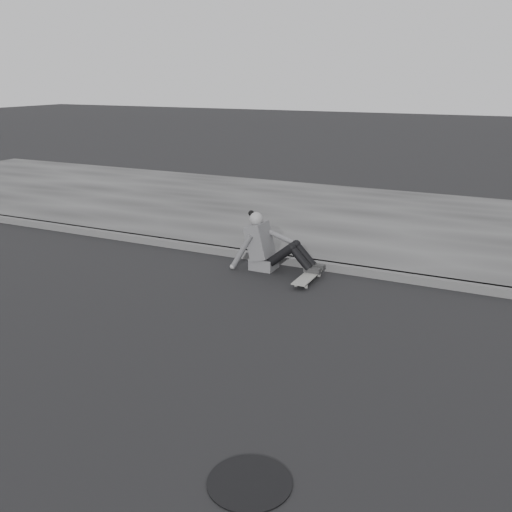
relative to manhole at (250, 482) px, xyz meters
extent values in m
plane|color=black|center=(-2.08, 2.12, -0.01)|extent=(80.00, 80.00, 0.00)
cube|color=#4B4B4B|center=(-2.08, 4.70, 0.05)|extent=(24.00, 0.16, 0.12)
cube|color=#3C3C3C|center=(-2.08, 7.72, 0.05)|extent=(24.00, 6.00, 0.12)
cylinder|color=black|center=(0.00, 0.00, 0.00)|extent=(0.62, 0.62, 0.01)
cylinder|color=gray|center=(-1.18, 3.83, 0.02)|extent=(0.03, 0.05, 0.05)
cylinder|color=gray|center=(-1.03, 3.83, 0.02)|extent=(0.03, 0.05, 0.05)
cylinder|color=gray|center=(-1.18, 4.35, 0.02)|extent=(0.03, 0.05, 0.05)
cylinder|color=gray|center=(-1.03, 4.35, 0.02)|extent=(0.03, 0.05, 0.05)
cube|color=#303032|center=(-1.10, 3.83, 0.05)|extent=(0.16, 0.04, 0.03)
cube|color=#303032|center=(-1.10, 4.35, 0.05)|extent=(0.16, 0.04, 0.03)
cube|color=slate|center=(-1.10, 4.09, 0.07)|extent=(0.20, 0.78, 0.02)
cube|color=#515153|center=(-1.90, 4.34, 0.08)|extent=(0.36, 0.34, 0.18)
cube|color=#515153|center=(-1.97, 4.34, 0.42)|extent=(0.37, 0.40, 0.57)
cube|color=#515153|center=(-2.10, 4.34, 0.54)|extent=(0.14, 0.30, 0.20)
cylinder|color=gray|center=(-2.02, 4.34, 0.66)|extent=(0.09, 0.09, 0.08)
sphere|color=gray|center=(-2.03, 4.34, 0.75)|extent=(0.20, 0.20, 0.20)
sphere|color=black|center=(-2.12, 4.36, 0.82)|extent=(0.09, 0.09, 0.09)
cylinder|color=black|center=(-1.59, 4.25, 0.28)|extent=(0.43, 0.13, 0.39)
cylinder|color=black|center=(-1.59, 4.43, 0.28)|extent=(0.43, 0.13, 0.39)
cylinder|color=black|center=(-1.29, 4.25, 0.27)|extent=(0.35, 0.11, 0.36)
cylinder|color=black|center=(-1.29, 4.43, 0.27)|extent=(0.35, 0.11, 0.36)
sphere|color=black|center=(-1.42, 4.25, 0.41)|extent=(0.13, 0.13, 0.13)
sphere|color=black|center=(-1.42, 4.43, 0.41)|extent=(0.13, 0.13, 0.13)
cube|color=#292929|center=(-1.10, 4.25, 0.12)|extent=(0.24, 0.08, 0.07)
cube|color=#292929|center=(-1.10, 4.43, 0.12)|extent=(0.24, 0.08, 0.07)
cylinder|color=#515153|center=(-2.17, 4.13, 0.28)|extent=(0.38, 0.08, 0.58)
sphere|color=gray|center=(-2.32, 4.12, 0.03)|extent=(0.08, 0.08, 0.08)
cylinder|color=#515153|center=(-1.73, 4.50, 0.48)|extent=(0.48, 0.08, 0.21)
camera|label=1|loc=(1.51, -3.04, 2.78)|focal=40.00mm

